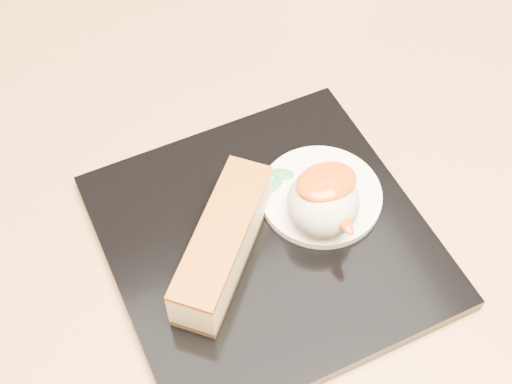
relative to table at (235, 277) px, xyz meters
name	(u,v)px	position (x,y,z in m)	size (l,w,h in m)	color
table	(235,277)	(0.00, 0.00, 0.00)	(0.80, 0.80, 0.72)	black
dessert_plate	(267,240)	(0.00, -0.06, 0.16)	(0.22, 0.22, 0.01)	black
cheesecake	(223,243)	(-0.03, -0.07, 0.19)	(0.10, 0.11, 0.04)	brown
cream_smear	(321,195)	(0.05, -0.05, 0.17)	(0.09, 0.09, 0.01)	white
ice_cream_scoop	(323,203)	(0.04, -0.07, 0.19)	(0.05, 0.05, 0.05)	white
mango_sauce	(327,182)	(0.04, -0.07, 0.21)	(0.04, 0.03, 0.01)	#E74907
mint_sprig	(271,179)	(0.02, -0.02, 0.17)	(0.04, 0.03, 0.00)	#2F9145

